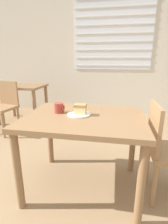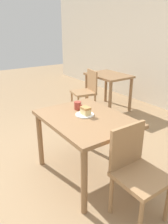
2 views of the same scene
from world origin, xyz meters
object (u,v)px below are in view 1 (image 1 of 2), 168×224
Objects in this scene: cake_slice at (80,109)px; coffee_mug at (59,108)px; plate at (79,114)px; chair_far_corner at (4,105)px; dining_table_far at (22,92)px; dining_table_near at (84,127)px; chair_near_window at (167,148)px.

cake_slice reaches higher than coffee_mug.
chair_far_corner is at bearing 144.16° from plate.
plate is at bearing -24.84° from chair_far_corner.
coffee_mug reaches higher than dining_table_far.
dining_table_far is at bearing 129.18° from coffee_mug.
coffee_mug is (-0.20, 0.03, -0.01)m from cake_slice.
cake_slice reaches higher than dining_table_far.
dining_table_near is 1.21× the size of dining_table_far.
cake_slice is at bearing 22.94° from plate.
cake_slice is at bearing -47.24° from dining_table_far.
dining_table_far is (-1.50, 1.61, -0.03)m from dining_table_near.
dining_table_near is 0.16m from cake_slice.
cake_slice is 0.20m from coffee_mug.
chair_near_window is 0.99m from coffee_mug.
chair_far_corner is (-2.25, 1.07, 0.00)m from chair_near_window.
dining_table_near is at bearing -13.27° from coffee_mug.
dining_table_far is 1.01× the size of chair_near_window.
cake_slice is (-0.75, -0.00, 0.30)m from chair_near_window.
chair_near_window and chair_far_corner have the same top height.
plate is at bearing 157.88° from dining_table_near.
dining_table_near is 0.72m from chair_near_window.
chair_near_window is 8.04× the size of cake_slice.
cake_slice is (1.50, -1.07, 0.30)m from chair_far_corner.
chair_far_corner is at bearing 64.50° from chair_near_window.
cake_slice is at bearing 90.01° from chair_near_window.
dining_table_near is 9.83× the size of cake_slice.
chair_near_window is 0.81m from cake_slice.
coffee_mug is at bearing 169.16° from plate.
coffee_mug is at bearing 166.73° from dining_table_near.
dining_table_far is 2.17m from cake_slice.
chair_far_corner reaches higher than dining_table_near.
chair_far_corner reaches higher than plate.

